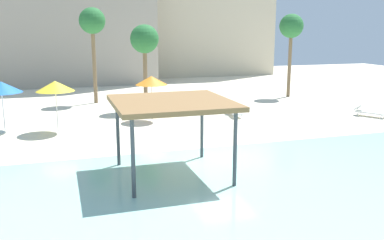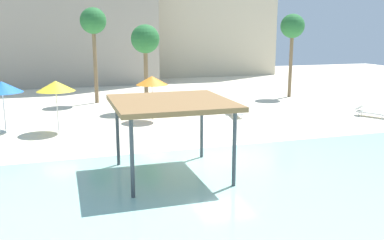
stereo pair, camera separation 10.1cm
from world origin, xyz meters
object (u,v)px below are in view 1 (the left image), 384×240
Objects in this scene: palm_tree_2 at (291,28)px; lounge_chair_0 at (234,111)px; palm_tree_1 at (144,41)px; beach_umbrella_orange_1 at (151,80)px; beach_umbrella_blue_3 at (1,87)px; lounge_chair_1 at (368,111)px; palm_tree_0 at (92,23)px; shade_pavilion at (172,105)px; beach_umbrella_yellow_0 at (55,86)px.

lounge_chair_0 is at bearing -141.32° from palm_tree_2.
palm_tree_1 is 12.52m from palm_tree_2.
lounge_chair_0 is (5.34, -0.20, -2.11)m from beach_umbrella_orange_1.
palm_tree_1 is (8.56, 3.55, 2.27)m from beach_umbrella_blue_3.
palm_tree_0 reaches higher than lounge_chair_1.
palm_tree_0 is 15.41m from palm_tree_2.
lounge_chair_0 is 12.34m from palm_tree_0.
palm_tree_1 reaches higher than shade_pavilion.
beach_umbrella_yellow_0 is at bearing -125.23° from lounge_chair_1.
shade_pavilion reaches higher than lounge_chair_0.
palm_tree_0 reaches higher than palm_tree_1.
palm_tree_2 reaches higher than lounge_chair_1.
palm_tree_1 reaches higher than beach_umbrella_blue_3.
lounge_chair_1 is (8.06, -2.74, 0.00)m from lounge_chair_0.
palm_tree_0 reaches higher than lounge_chair_0.
lounge_chair_0 is 1.02× the size of lounge_chair_1.
beach_umbrella_orange_1 is at bearing 82.21° from shade_pavilion.
beach_umbrella_blue_3 is at bearing 125.39° from shade_pavilion.
palm_tree_2 is at bearing 24.01° from beach_umbrella_orange_1.
palm_tree_1 is at bearing -52.98° from palm_tree_0.
palm_tree_1 is at bearing 84.79° from beach_umbrella_orange_1.
beach_umbrella_orange_1 is at bearing -132.72° from lounge_chair_1.
beach_umbrella_blue_3 is (-2.77, 1.14, -0.09)m from beach_umbrella_yellow_0.
lounge_chair_1 is 15.17m from palm_tree_1.
palm_tree_0 is at bearing -123.26° from lounge_chair_0.
beach_umbrella_blue_3 is (-8.26, -0.19, -0.03)m from beach_umbrella_orange_1.
beach_umbrella_orange_1 is 0.39× the size of palm_tree_0.
beach_umbrella_orange_1 is 0.41× the size of palm_tree_2.
beach_umbrella_orange_1 is (5.48, 1.33, -0.05)m from beach_umbrella_yellow_0.
beach_umbrella_blue_3 reaches higher than lounge_chair_0.
palm_tree_2 is at bearing 15.54° from beach_umbrella_blue_3.
palm_tree_2 is (12.29, 2.24, 0.82)m from palm_tree_1.
lounge_chair_0 is 0.28× the size of palm_tree_0.
palm_tree_0 reaches higher than beach_umbrella_orange_1.
palm_tree_2 is (13.95, 15.51, 2.77)m from shade_pavilion.
beach_umbrella_orange_1 is 1.38× the size of lounge_chair_0.
lounge_chair_0 is at bearing -35.36° from palm_tree_1.
shade_pavilion reaches higher than lounge_chair_1.
palm_tree_2 is (-0.80, 8.56, 5.17)m from lounge_chair_1.
palm_tree_0 is 1.05× the size of palm_tree_2.
lounge_chair_0 is (10.82, 1.13, -2.16)m from beach_umbrella_yellow_0.
lounge_chair_0 is at bearing 5.94° from beach_umbrella_yellow_0.
palm_tree_0 is at bearing 173.47° from palm_tree_2.
beach_umbrella_orange_1 reaches higher than lounge_chair_0.
beach_umbrella_orange_1 is (1.35, 9.90, -0.29)m from shade_pavilion.
beach_umbrella_blue_3 is (-6.90, 9.72, -0.32)m from shade_pavilion.
palm_tree_2 is at bearing 138.67° from lounge_chair_0.
palm_tree_2 reaches higher than lounge_chair_0.
shade_pavilion is 0.64× the size of palm_tree_2.
shade_pavilion is 10.00m from beach_umbrella_orange_1.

